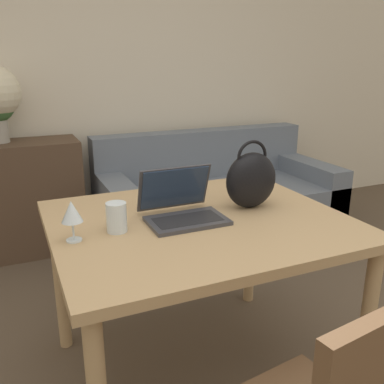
{
  "coord_description": "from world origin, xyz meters",
  "views": [
    {
      "loc": [
        -0.74,
        -0.85,
        1.4
      ],
      "look_at": [
        -0.07,
        0.67,
        0.89
      ],
      "focal_mm": 40.0,
      "sensor_mm": 36.0,
      "label": 1
    }
  ],
  "objects_px": {
    "couch": "(217,201)",
    "laptop": "(181,205)",
    "handbag": "(251,179)",
    "wine_glass": "(72,213)",
    "drinking_glass": "(117,217)"
  },
  "relations": [
    {
      "from": "couch",
      "to": "laptop",
      "type": "xyz_separation_m",
      "value": [
        -0.89,
        -1.42,
        0.54
      ]
    },
    {
      "from": "drinking_glass",
      "to": "wine_glass",
      "type": "bearing_deg",
      "value": -171.56
    },
    {
      "from": "couch",
      "to": "drinking_glass",
      "type": "xyz_separation_m",
      "value": [
        -1.18,
        -1.46,
        0.54
      ]
    },
    {
      "from": "couch",
      "to": "laptop",
      "type": "distance_m",
      "value": 1.76
    },
    {
      "from": "laptop",
      "to": "drinking_glass",
      "type": "distance_m",
      "value": 0.29
    },
    {
      "from": "drinking_glass",
      "to": "handbag",
      "type": "bearing_deg",
      "value": 3.45
    },
    {
      "from": "laptop",
      "to": "wine_glass",
      "type": "relative_size",
      "value": 2.05
    },
    {
      "from": "couch",
      "to": "handbag",
      "type": "xyz_separation_m",
      "value": [
        -0.56,
        -1.42,
        0.61
      ]
    },
    {
      "from": "couch",
      "to": "wine_glass",
      "type": "relative_size",
      "value": 12.2
    },
    {
      "from": "laptop",
      "to": "handbag",
      "type": "relative_size",
      "value": 1.04
    },
    {
      "from": "wine_glass",
      "to": "handbag",
      "type": "relative_size",
      "value": 0.51
    },
    {
      "from": "couch",
      "to": "laptop",
      "type": "bearing_deg",
      "value": -122.31
    },
    {
      "from": "couch",
      "to": "handbag",
      "type": "height_order",
      "value": "handbag"
    },
    {
      "from": "couch",
      "to": "wine_glass",
      "type": "height_order",
      "value": "wine_glass"
    },
    {
      "from": "laptop",
      "to": "drinking_glass",
      "type": "height_order",
      "value": "laptop"
    }
  ]
}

